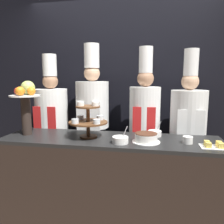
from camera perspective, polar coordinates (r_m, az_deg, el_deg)
The scene contains 13 objects.
wall_back at distance 2.96m, azimuth 2.67°, elevation 7.01°, with size 10.00×0.06×2.80m.
buffet_counter at distance 2.36m, azimuth -0.46°, elevation -17.42°, with size 2.19×0.59×0.90m.
tiered_stand at distance 2.20m, azimuth -6.26°, elevation -1.86°, with size 0.39×0.39×0.36m.
fruit_pedestal at distance 2.46m, azimuth -21.55°, elevation 2.96°, with size 0.31×0.31×0.57m.
cake_round at distance 2.08m, azimuth 8.88°, elevation -6.69°, with size 0.26×0.26×0.09m.
cup_white at distance 2.14m, azimuth 19.15°, elevation -6.89°, with size 0.09×0.09×0.06m.
cake_square_tray at distance 2.10m, azimuth 25.03°, elevation -7.90°, with size 0.22×0.15×0.05m.
serving_bowl_near at distance 2.03m, azimuth 2.20°, elevation -7.28°, with size 0.15×0.15×0.16m.
serving_bowl_far at distance 2.31m, azimuth 11.09°, elevation -5.48°, with size 0.14×0.14×0.16m.
chef_left at distance 2.89m, azimuth -15.42°, elevation -2.44°, with size 0.41×0.41×1.78m.
chef_center_left at distance 2.69m, azimuth -5.11°, elevation -1.47°, with size 0.40×0.40×1.89m.
chef_center_right at distance 2.60m, azimuth 8.46°, elevation -2.71°, with size 0.36×0.36×1.84m.
chef_right at distance 2.64m, azimuth 19.16°, elevation -3.68°, with size 0.40×0.40×1.81m.
Camera 1 is at (0.40, -1.79, 1.49)m, focal length 35.00 mm.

